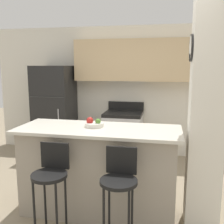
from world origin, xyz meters
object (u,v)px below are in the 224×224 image
refrigerator (55,111)px  bar_stool_left (51,176)px  bar_stool_right (119,183)px  trash_bin (79,150)px  fruit_bowl (94,124)px  stove_range (123,135)px

refrigerator → bar_stool_left: refrigerator is taller
bar_stool_right → bar_stool_left: bearing=180.0°
refrigerator → trash_bin: size_ratio=4.69×
bar_stool_left → refrigerator: bearing=112.8°
refrigerator → fruit_bowl: (1.33, -1.86, 0.20)m
bar_stool_right → refrigerator: bearing=125.3°
bar_stool_left → bar_stool_right: (0.71, 0.00, 0.00)m
stove_range → refrigerator: bearing=-178.4°
stove_range → fruit_bowl: fruit_bowl is taller
refrigerator → trash_bin: (0.57, -0.25, -0.70)m
stove_range → fruit_bowl: (-0.05, -1.89, 0.63)m
bar_stool_left → trash_bin: size_ratio=2.61×
refrigerator → bar_stool_right: bearing=-54.7°
refrigerator → stove_range: size_ratio=1.67×
bar_stool_left → fruit_bowl: (0.29, 0.61, 0.43)m
bar_stool_left → trash_bin: (-0.46, 2.22, -0.48)m
bar_stool_left → fruit_bowl: size_ratio=4.30×
refrigerator → fruit_bowl: size_ratio=7.74×
refrigerator → trash_bin: bearing=-23.7°
fruit_bowl → trash_bin: 1.99m
refrigerator → stove_range: bearing=1.6°
stove_range → bar_stool_left: (-0.34, -2.51, 0.21)m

